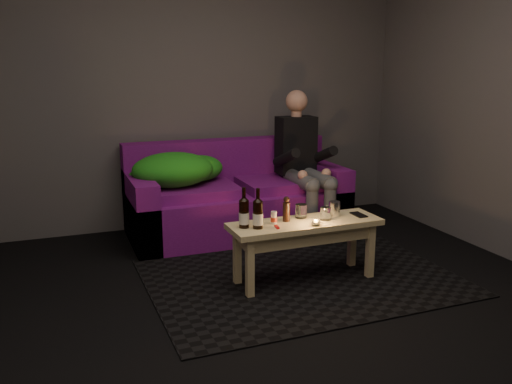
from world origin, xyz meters
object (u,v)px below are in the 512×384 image
sofa (236,201)px  beer_bottle_a (244,213)px  coffee_table (305,232)px  person (303,160)px  beer_bottle_b (258,214)px  steel_cup (334,209)px

sofa → beer_bottle_a: sofa is taller
sofa → coffee_table: (0.09, -1.27, 0.07)m
person → beer_bottle_a: bearing=-131.2°
person → coffee_table: size_ratio=1.18×
coffee_table → beer_bottle_b: bearing=-174.4°
sofa → beer_bottle_a: (-0.36, -1.25, 0.25)m
sofa → beer_bottle_b: size_ratio=7.02×
beer_bottle_a → beer_bottle_b: bearing=-31.7°
steel_cup → person: bearing=76.3°
coffee_table → steel_cup: (0.25, 0.04, 0.13)m
person → coffee_table: person is taller
beer_bottle_a → steel_cup: bearing=2.3°
coffee_table → sofa: bearing=93.9°
beer_bottle_a → beer_bottle_b: size_ratio=1.01×
beer_bottle_a → steel_cup: 0.70m
beer_bottle_a → coffee_table: bearing=-1.7°
sofa → person: 0.72m
person → steel_cup: bearing=-103.7°
person → coffee_table: 1.26m
beer_bottle_a → person: bearing=48.8°
person → beer_bottle_b: (-0.88, -1.15, -0.12)m
sofa → steel_cup: bearing=-74.7°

